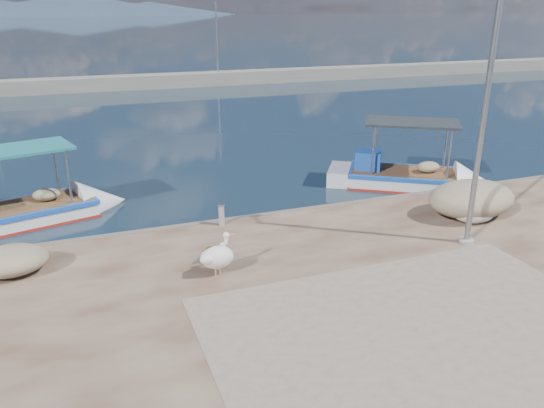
{
  "coord_description": "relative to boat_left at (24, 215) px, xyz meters",
  "views": [
    {
      "loc": [
        -5.31,
        -10.41,
        6.91
      ],
      "look_at": [
        0.0,
        3.8,
        1.3
      ],
      "focal_mm": 35.0,
      "sensor_mm": 36.0,
      "label": 1
    }
  ],
  "objects": [
    {
      "name": "ground",
      "position": [
        7.37,
        -8.42,
        -0.24
      ],
      "size": [
        1400.0,
        1400.0,
        0.0
      ],
      "primitive_type": "plane",
      "color": "#162635",
      "rests_on": "ground"
    },
    {
      "name": "lamp_post",
      "position": [
        12.33,
        -7.57,
        3.56
      ],
      "size": [
        0.44,
        0.96,
        7.0
      ],
      "color": "gray",
      "rests_on": "quay"
    },
    {
      "name": "net_pile_c",
      "position": [
        13.84,
        -5.89,
        0.85
      ],
      "size": [
        2.99,
        2.14,
        1.17
      ],
      "primitive_type": "ellipsoid",
      "color": "tan",
      "rests_on": "quay"
    },
    {
      "name": "potted_plant",
      "position": [
        5.03,
        -6.24,
        0.53
      ],
      "size": [
        0.54,
        0.49,
        0.52
      ],
      "primitive_type": "imported",
      "rotation": [
        0.0,
        0.0,
        -0.19
      ],
      "color": "#33722D",
      "rests_on": "quay"
    },
    {
      "name": "quay_patch",
      "position": [
        8.37,
        -11.42,
        0.27
      ],
      "size": [
        9.0,
        7.0,
        0.01
      ],
      "primitive_type": "cube",
      "color": "gray",
      "rests_on": "quay"
    },
    {
      "name": "breakwater",
      "position": [
        7.37,
        31.58,
        0.37
      ],
      "size": [
        120.0,
        2.2,
        7.5
      ],
      "color": "gray",
      "rests_on": "ground"
    },
    {
      "name": "net_pile_b",
      "position": [
        0.06,
        -5.07,
        0.63
      ],
      "size": [
        1.86,
        1.45,
        0.72
      ],
      "primitive_type": "ellipsoid",
      "color": "tan",
      "rests_on": "quay"
    },
    {
      "name": "boat_left",
      "position": [
        0.0,
        0.0,
        0.0
      ],
      "size": [
        6.6,
        3.63,
        3.02
      ],
      "rotation": [
        0.0,
        0.0,
        0.26
      ],
      "color": "white",
      "rests_on": "ground"
    },
    {
      "name": "mountains",
      "position": [
        11.77,
        641.58,
        9.27
      ],
      "size": [
        370.0,
        280.0,
        22.0
      ],
      "color": "#28384C",
      "rests_on": "ground"
    },
    {
      "name": "pelican",
      "position": [
        5.02,
        -7.01,
        0.78
      ],
      "size": [
        1.15,
        0.8,
        1.1
      ],
      "rotation": [
        0.0,
        0.0,
        0.39
      ],
      "color": "tan",
      "rests_on": "quay"
    },
    {
      "name": "bollard_near",
      "position": [
        5.98,
        -3.82,
        0.65
      ],
      "size": [
        0.23,
        0.23,
        0.71
      ],
      "color": "gray",
      "rests_on": "quay"
    },
    {
      "name": "net_pile_d",
      "position": [
        13.61,
        -6.34,
        0.52
      ],
      "size": [
        1.38,
        1.03,
        0.52
      ],
      "primitive_type": "ellipsoid",
      "color": "beige",
      "rests_on": "quay"
    },
    {
      "name": "boat_right",
      "position": [
        14.53,
        -1.23,
        0.01
      ],
      "size": [
        6.67,
        5.4,
        3.16
      ],
      "rotation": [
        0.0,
        0.0,
        -0.58
      ],
      "color": "white",
      "rests_on": "ground"
    }
  ]
}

